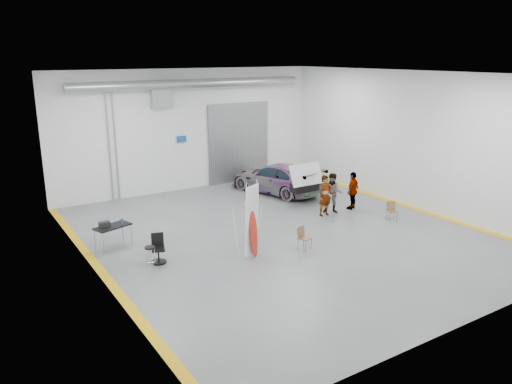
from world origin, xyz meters
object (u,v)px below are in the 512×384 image
person_c (353,190)px  work_table (110,226)px  office_chair (158,250)px  folding_chair_far (392,215)px  folding_chair_near (304,243)px  surfboard_display (251,227)px  person_a (325,196)px  person_b (333,193)px  sedan_car (276,178)px  shop_stool (150,257)px

person_c → work_table: person_c is taller
office_chair → folding_chair_far: bearing=11.9°
folding_chair_near → work_table: bearing=128.9°
surfboard_display → office_chair: surfboard_display is taller
folding_chair_far → person_a: bearing=160.1°
office_chair → person_b: bearing=25.2°
folding_chair_near → work_table: (-5.69, 3.83, 0.55)m
sedan_car → person_c: size_ratio=2.94×
surfboard_display → person_b: bearing=-2.1°
surfboard_display → work_table: bearing=112.9°
person_b → person_c: person_b is taller
work_table → person_b: bearing=-6.9°
person_c → sedan_car: bearing=-94.8°
person_b → surfboard_display: surfboard_display is taller
person_c → person_a: bearing=-20.1°
folding_chair_near → sedan_car: bearing=45.7°
person_a → office_chair: 7.94m
sedan_car → person_a: 4.16m
person_b → folding_chair_near: (-3.63, -2.70, -0.62)m
person_a → work_table: (-8.78, 1.24, -0.08)m
person_b → folding_chair_near: 4.56m
sedan_car → shop_stool: bearing=16.8°
person_b → surfboard_display: bearing=-120.4°
person_c → folding_chair_near: bearing=7.0°
sedan_car → work_table: size_ratio=3.55×
person_b → surfboard_display: 6.06m
person_c → folding_chair_far: size_ratio=2.17×
shop_stool → work_table: work_table is taller
folding_chair_far → person_c: bearing=123.8°
person_a → sedan_car: bearing=84.3°
surfboard_display → person_a: bearing=-1.0°
surfboard_display → folding_chair_far: size_ratio=3.40×
sedan_car → person_c: bearing=92.8°
person_a → shop_stool: person_a is taller
folding_chair_near → work_table: 6.88m
sedan_car → folding_chair_near: 7.57m
person_a → person_c: 1.64m
surfboard_display → folding_chair_far: surfboard_display is taller
surfboard_display → work_table: 5.06m
work_table → folding_chair_near: bearing=-33.9°
surfboard_display → folding_chair_near: 2.18m
folding_chair_far → office_chair: bearing=-159.8°
person_c → work_table: size_ratio=1.21×
sedan_car → person_c: 4.28m
sedan_car → surfboard_display: surfboard_display is taller
work_table → office_chair: (0.90, -2.12, -0.38)m
person_a → shop_stool: 8.32m
folding_chair_far → work_table: 11.17m
folding_chair_near → folding_chair_far: 5.02m
person_a → shop_stool: bearing=-173.0°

